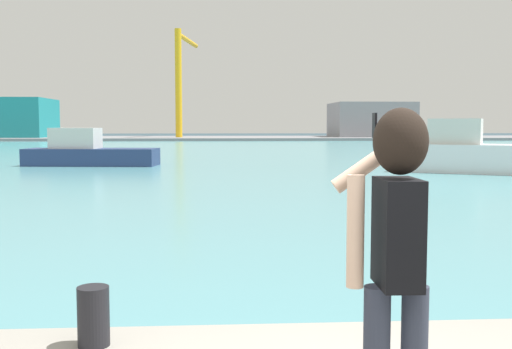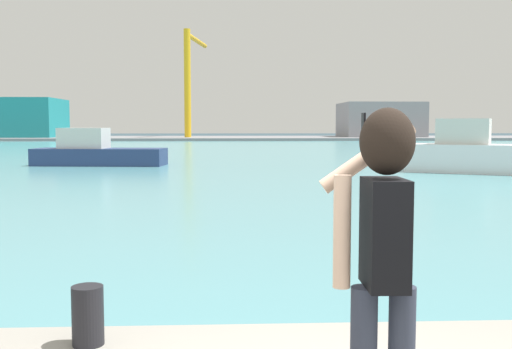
% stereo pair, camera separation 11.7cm
% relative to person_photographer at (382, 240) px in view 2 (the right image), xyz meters
% --- Properties ---
extents(ground_plane, '(220.00, 220.00, 0.00)m').
position_rel_person_photographer_xyz_m(ground_plane, '(-0.11, 49.89, -1.68)').
color(ground_plane, '#334751').
extents(harbor_water, '(140.00, 100.00, 0.02)m').
position_rel_person_photographer_xyz_m(harbor_water, '(-0.11, 51.89, -1.67)').
color(harbor_water, '#599EA8').
rests_on(harbor_water, ground_plane).
extents(far_shore_dock, '(140.00, 20.00, 0.40)m').
position_rel_person_photographer_xyz_m(far_shore_dock, '(-0.11, 91.89, -1.48)').
color(far_shore_dock, gray).
rests_on(far_shore_dock, ground_plane).
extents(person_photographer, '(0.53, 0.55, 1.74)m').
position_rel_person_photographer_xyz_m(person_photographer, '(0.00, 0.00, 0.00)').
color(person_photographer, '#2D3342').
rests_on(person_photographer, quay_promenade).
extents(harbor_bollard, '(0.24, 0.24, 0.45)m').
position_rel_person_photographer_xyz_m(harbor_bollard, '(-1.84, 1.48, -0.84)').
color(harbor_bollard, black).
rests_on(harbor_bollard, quay_promenade).
extents(boat_moored, '(7.39, 3.08, 2.08)m').
position_rel_person_photographer_xyz_m(boat_moored, '(-8.09, 31.22, -0.94)').
color(boat_moored, navy).
rests_on(boat_moored, harbor_water).
extents(boat_moored_2, '(7.00, 5.09, 2.54)m').
position_rel_person_photographer_xyz_m(boat_moored_2, '(10.98, 24.90, -0.75)').
color(boat_moored_2, white).
rests_on(boat_moored_2, harbor_water).
extents(warehouse_left, '(13.19, 11.78, 5.88)m').
position_rel_person_photographer_xyz_m(warehouse_left, '(-33.18, 92.60, 1.66)').
color(warehouse_left, teal).
rests_on(warehouse_left, far_shore_dock).
extents(warehouse_right, '(12.22, 11.07, 5.36)m').
position_rel_person_photographer_xyz_m(warehouse_right, '(23.62, 93.29, 1.40)').
color(warehouse_right, gray).
rests_on(warehouse_right, far_shore_dock).
extents(port_crane, '(3.04, 14.19, 16.14)m').
position_rel_person_photographer_xyz_m(port_crane, '(-6.36, 91.30, 8.94)').
color(port_crane, yellow).
rests_on(port_crane, far_shore_dock).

